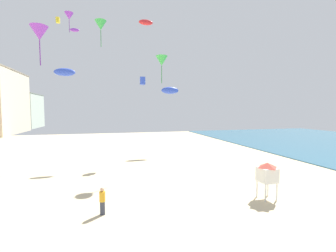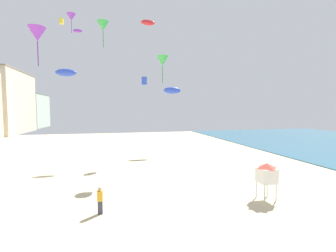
# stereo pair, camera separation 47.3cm
# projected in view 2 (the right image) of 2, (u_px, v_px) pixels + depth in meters

# --- Properties ---
(boardwalk_hotel_distant) EXTENTS (10.30, 15.58, 11.92)m
(boardwalk_hotel_distant) POSITION_uv_depth(u_px,v_px,m) (28.00, 111.00, 79.81)
(boardwalk_hotel_distant) COLOR #B7C6B2
(boardwalk_hotel_distant) RESTS_ON ground
(kite_flyer) EXTENTS (0.34, 0.34, 1.64)m
(kite_flyer) POSITION_uv_depth(u_px,v_px,m) (100.00, 199.00, 13.44)
(kite_flyer) COLOR #383D4C
(kite_flyer) RESTS_ON ground
(lifeguard_stand) EXTENTS (1.10, 1.10, 2.55)m
(lifeguard_stand) POSITION_uv_depth(u_px,v_px,m) (267.00, 173.00, 15.55)
(lifeguard_stand) COLOR white
(lifeguard_stand) RESTS_ON ground
(kite_purple_parafoil) EXTENTS (1.32, 0.37, 0.51)m
(kite_purple_parafoil) POSITION_uv_depth(u_px,v_px,m) (78.00, 31.00, 33.48)
(kite_purple_parafoil) COLOR purple
(kite_red_parafoil) EXTENTS (1.96, 0.54, 0.76)m
(kite_red_parafoil) POSITION_uv_depth(u_px,v_px,m) (148.00, 23.00, 31.56)
(kite_red_parafoil) COLOR red
(kite_blue_box) EXTENTS (0.59, 0.59, 0.92)m
(kite_blue_box) POSITION_uv_depth(u_px,v_px,m) (144.00, 81.00, 27.51)
(kite_blue_box) COLOR blue
(kite_purple_delta) EXTENTS (0.87, 0.87, 1.97)m
(kite_purple_delta) POSITION_uv_depth(u_px,v_px,m) (37.00, 34.00, 11.58)
(kite_purple_delta) COLOR purple
(kite_blue_parafoil) EXTENTS (1.84, 0.51, 0.72)m
(kite_blue_parafoil) POSITION_uv_depth(u_px,v_px,m) (66.00, 73.00, 20.96)
(kite_blue_parafoil) COLOR blue
(kite_green_delta_2) EXTENTS (1.49, 1.49, 3.39)m
(kite_green_delta_2) POSITION_uv_depth(u_px,v_px,m) (103.00, 26.00, 29.74)
(kite_green_delta_2) COLOR green
(kite_blue_parafoil_2) EXTENTS (2.58, 0.72, 1.00)m
(kite_blue_parafoil_2) POSITION_uv_depth(u_px,v_px,m) (172.00, 90.00, 33.05)
(kite_blue_parafoil_2) COLOR blue
(kite_yellow_box) EXTENTS (0.52, 0.52, 0.82)m
(kite_yellow_box) POSITION_uv_depth(u_px,v_px,m) (61.00, 21.00, 34.50)
(kite_yellow_box) COLOR yellow
(kite_purple_delta_2) EXTENTS (0.94, 0.94, 2.13)m
(kite_purple_delta_2) POSITION_uv_depth(u_px,v_px,m) (71.00, 17.00, 25.21)
(kite_purple_delta_2) COLOR purple
(kite_green_delta_3) EXTENTS (1.22, 1.22, 2.77)m
(kite_green_delta_3) POSITION_uv_depth(u_px,v_px,m) (162.00, 61.00, 23.21)
(kite_green_delta_3) COLOR green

